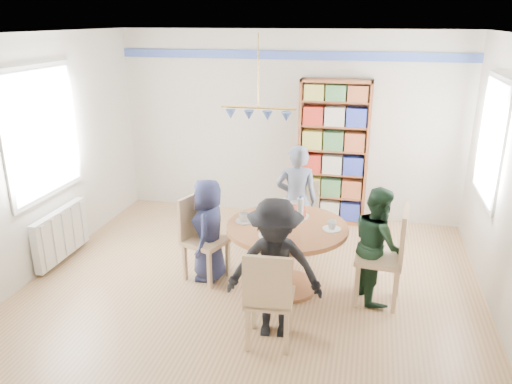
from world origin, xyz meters
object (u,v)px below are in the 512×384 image
(person_far, at_px, (296,201))
(chair_near, at_px, (269,295))
(person_left, at_px, (209,230))
(bookshelf, at_px, (333,154))
(radiator, at_px, (61,234))
(chair_right, at_px, (389,252))
(person_right, at_px, (377,244))
(chair_far, at_px, (302,212))
(dining_table, at_px, (287,242))
(person_near, at_px, (275,269))
(chair_left, at_px, (200,234))

(person_far, bearing_deg, chair_near, 82.13)
(person_left, distance_m, bookshelf, 2.40)
(radiator, distance_m, person_left, 1.91)
(chair_right, height_order, person_right, person_right)
(radiator, height_order, chair_right, chair_right)
(chair_far, bearing_deg, dining_table, -90.62)
(dining_table, distance_m, person_far, 0.90)
(chair_far, height_order, person_right, person_right)
(person_right, relative_size, person_near, 0.91)
(chair_far, bearing_deg, chair_near, -89.74)
(radiator, relative_size, person_near, 0.74)
(radiator, bearing_deg, bookshelf, 33.45)
(chair_left, bearing_deg, person_near, -40.92)
(radiator, relative_size, chair_left, 1.03)
(person_near, height_order, bookshelf, bookshelf)
(radiator, bearing_deg, chair_far, 20.20)
(chair_far, bearing_deg, person_far, -104.83)
(chair_far, height_order, bookshelf, bookshelf)
(bookshelf, bearing_deg, person_left, -120.34)
(chair_far, distance_m, chair_near, 2.14)
(dining_table, bearing_deg, radiator, 179.20)
(person_right, xyz_separation_m, bookshelf, (-0.65, 2.05, 0.39))
(chair_right, bearing_deg, chair_left, 177.39)
(chair_near, xyz_separation_m, person_right, (0.92, 1.10, 0.09))
(person_near, relative_size, bookshelf, 0.66)
(radiator, height_order, chair_near, chair_near)
(chair_far, bearing_deg, bookshelf, 74.15)
(dining_table, distance_m, chair_far, 1.07)
(chair_left, height_order, person_right, person_right)
(chair_near, relative_size, bookshelf, 0.47)
(radiator, bearing_deg, chair_right, -1.39)
(chair_left, height_order, person_near, person_near)
(person_far, bearing_deg, chair_far, -114.41)
(chair_far, bearing_deg, person_right, -48.09)
(radiator, distance_m, bookshelf, 3.76)
(chair_far, relative_size, person_right, 0.72)
(chair_right, bearing_deg, person_left, 177.27)
(dining_table, distance_m, person_left, 0.90)
(dining_table, bearing_deg, person_left, 177.52)
(chair_left, distance_m, person_near, 1.38)
(person_near, bearing_deg, person_right, 37.84)
(chair_near, distance_m, person_right, 1.44)
(radiator, height_order, person_far, person_far)
(radiator, distance_m, chair_near, 3.03)
(chair_left, distance_m, person_left, 0.12)
(chair_right, distance_m, chair_far, 1.55)
(chair_right, bearing_deg, chair_near, -135.97)
(chair_left, height_order, person_far, person_far)
(radiator, height_order, chair_left, chair_left)
(chair_near, xyz_separation_m, person_far, (-0.06, 1.96, 0.18))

